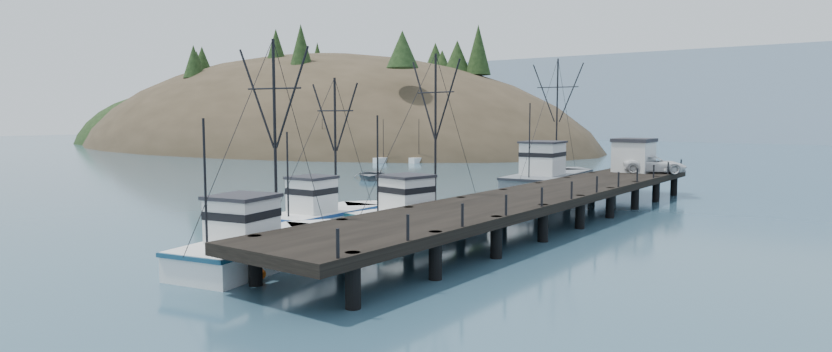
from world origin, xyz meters
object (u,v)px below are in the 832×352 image
at_px(pier, 540,197).
at_px(motorboat, 371,179).
at_px(trawler_mid, 327,217).
at_px(trawler_far, 424,215).
at_px(work_vessel, 550,180).
at_px(pickup_truck, 654,164).
at_px(pier_shed, 634,155).
at_px(trawler_near, 264,246).

bearing_deg(pier, motorboat, 150.24).
xyz_separation_m(trawler_mid, trawler_far, (4.08, 4.01, 0.00)).
bearing_deg(motorboat, work_vessel, -38.22).
relative_size(pier, pickup_truck, 8.80).
distance_m(work_vessel, pier_shed, 7.20).
xyz_separation_m(pier, trawler_near, (-5.32, -17.25, -0.87)).
distance_m(trawler_near, pier_shed, 35.72).
bearing_deg(trawler_near, motorboat, 123.56).
xyz_separation_m(trawler_near, pickup_truck, (6.82, 35.25, 1.88)).
relative_size(pier, trawler_near, 4.18).
height_order(pier, trawler_mid, trawler_mid).
distance_m(trawler_near, pickup_truck, 35.95).
bearing_deg(trawler_near, pier, 72.85).
distance_m(trawler_near, work_vessel, 31.74).
relative_size(trawler_far, motorboat, 1.85).
distance_m(pier, trawler_near, 18.08).
height_order(pier, pickup_truck, pickup_truck).
distance_m(trawler_mid, pickup_truck, 29.48).
xyz_separation_m(trawler_mid, work_vessel, (2.89, 23.97, 0.41)).
distance_m(work_vessel, pickup_truck, 8.49).
xyz_separation_m(trawler_near, trawler_mid, (-3.65, 7.76, -0.00)).
bearing_deg(work_vessel, trawler_near, -88.63).
distance_m(trawler_near, motorboat, 39.25).
bearing_deg(motorboat, pickup_truck, -30.44).
bearing_deg(trawler_mid, motorboat, 125.89).
bearing_deg(trawler_near, trawler_far, 87.89).
distance_m(work_vessel, motorboat, 20.99).
distance_m(trawler_mid, trawler_far, 5.72).
bearing_deg(trawler_near, trawler_mid, 115.18).
distance_m(pier, work_vessel, 15.70).
bearing_deg(work_vessel, pickup_truck, 24.95).
xyz_separation_m(trawler_far, pickup_truck, (6.39, 23.48, 1.87)).
xyz_separation_m(trawler_near, motorboat, (-21.69, 32.70, -0.82)).
height_order(work_vessel, pickup_truck, work_vessel).
bearing_deg(trawler_mid, trawler_far, 44.54).
bearing_deg(work_vessel, motorboat, 177.34).
bearing_deg(pickup_truck, work_vessel, 91.44).
distance_m(trawler_far, pickup_truck, 24.41).
height_order(trawler_near, trawler_mid, trawler_near).
relative_size(trawler_near, pier_shed, 3.29).
relative_size(work_vessel, motorboat, 2.42).
relative_size(trawler_near, trawler_mid, 1.14).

